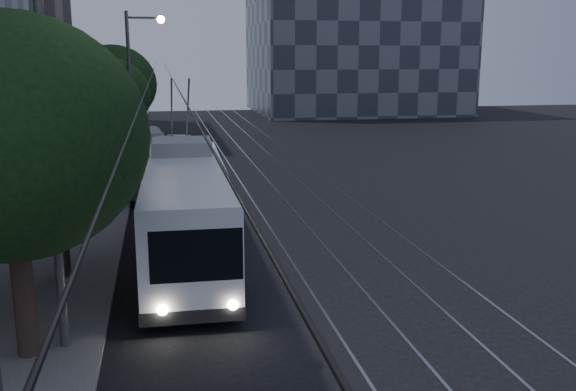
% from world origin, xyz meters
% --- Properties ---
extents(ground, '(120.00, 120.00, 0.00)m').
position_xyz_m(ground, '(0.00, 0.00, 0.00)').
color(ground, black).
rests_on(ground, ground).
extents(sidewalk, '(5.00, 90.00, 0.15)m').
position_xyz_m(sidewalk, '(-7.50, 20.00, 0.07)').
color(sidewalk, slate).
rests_on(sidewalk, ground).
extents(tram_rails, '(4.52, 90.00, 0.02)m').
position_xyz_m(tram_rails, '(2.50, 20.00, 0.01)').
color(tram_rails, gray).
rests_on(tram_rails, ground).
extents(overhead_wires, '(2.23, 90.00, 6.00)m').
position_xyz_m(overhead_wires, '(-4.97, 20.00, 3.47)').
color(overhead_wires, black).
rests_on(overhead_wires, ground).
extents(building_distant_right, '(22.00, 18.00, 24.00)m').
position_xyz_m(building_distant_right, '(18.00, 55.00, 12.00)').
color(building_distant_right, '#383D48').
rests_on(building_distant_right, ground).
extents(trolleybus, '(2.68, 11.74, 5.63)m').
position_xyz_m(trolleybus, '(-2.90, 3.34, 1.61)').
color(trolleybus, white).
rests_on(trolleybus, ground).
extents(pickup_silver, '(5.23, 6.97, 1.76)m').
position_xyz_m(pickup_silver, '(-3.18, 10.43, 0.88)').
color(pickup_silver, '#B3B6BB').
rests_on(pickup_silver, ground).
extents(car_white_a, '(2.46, 4.01, 1.27)m').
position_xyz_m(car_white_a, '(-2.70, 19.00, 0.64)').
color(car_white_a, silver).
rests_on(car_white_a, ground).
extents(car_white_b, '(2.47, 5.00, 1.40)m').
position_xyz_m(car_white_b, '(-4.20, 23.39, 0.70)').
color(car_white_b, silver).
rests_on(car_white_b, ground).
extents(car_white_c, '(2.58, 4.20, 1.31)m').
position_xyz_m(car_white_c, '(-2.70, 25.08, 0.65)').
color(car_white_c, silver).
rests_on(car_white_c, ground).
extents(car_white_d, '(2.53, 4.36, 1.39)m').
position_xyz_m(car_white_d, '(-4.30, 30.83, 0.70)').
color(car_white_d, silver).
rests_on(car_white_d, ground).
extents(tree_0, '(5.46, 5.46, 7.22)m').
position_xyz_m(tree_0, '(-6.50, -3.00, 4.75)').
color(tree_0, black).
rests_on(tree_0, ground).
extents(tree_1, '(5.02, 5.02, 6.63)m').
position_xyz_m(tree_1, '(-6.50, 2.07, 4.36)').
color(tree_1, black).
rests_on(tree_1, ground).
extents(tree_2, '(4.19, 4.19, 6.33)m').
position_xyz_m(tree_2, '(-6.50, 11.40, 4.42)').
color(tree_2, black).
rests_on(tree_2, ground).
extents(tree_3, '(4.79, 4.79, 6.26)m').
position_xyz_m(tree_3, '(-6.50, 22.00, 4.09)').
color(tree_3, black).
rests_on(tree_3, ground).
extents(tree_4, '(5.50, 5.50, 7.02)m').
position_xyz_m(tree_4, '(-6.50, 26.12, 4.54)').
color(tree_4, black).
rests_on(tree_4, ground).
extents(tree_5, '(4.60, 4.60, 6.75)m').
position_xyz_m(tree_5, '(-6.50, 33.26, 4.66)').
color(tree_5, black).
rests_on(tree_5, ground).
extents(streetlamp_near, '(2.26, 0.44, 9.25)m').
position_xyz_m(streetlamp_near, '(-5.40, -2.72, 5.61)').
color(streetlamp_near, '#4F4F51').
rests_on(streetlamp_near, ground).
extents(streetlamp_far, '(2.15, 0.44, 8.70)m').
position_xyz_m(streetlamp_far, '(-4.80, 20.69, 5.31)').
color(streetlamp_far, '#4F4F51').
rests_on(streetlamp_far, ground).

